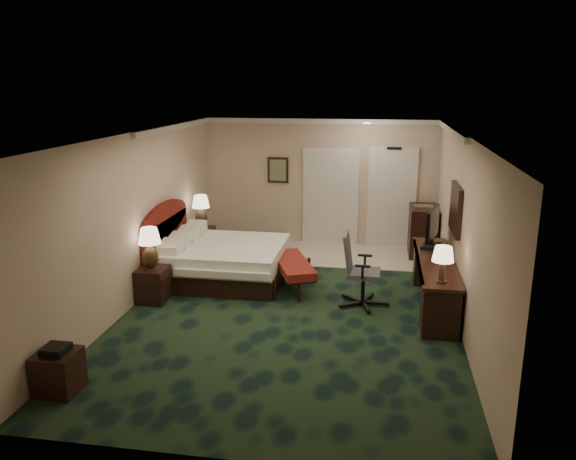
% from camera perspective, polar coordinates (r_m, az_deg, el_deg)
% --- Properties ---
extents(floor, '(5.00, 7.50, 0.00)m').
position_cam_1_polar(floor, '(8.94, 0.41, -7.86)').
color(floor, black).
rests_on(floor, ground).
extents(ceiling, '(5.00, 7.50, 0.00)m').
position_cam_1_polar(ceiling, '(8.29, 0.45, 9.64)').
color(ceiling, silver).
rests_on(ceiling, wall_back).
extents(wall_back, '(5.00, 0.00, 2.70)m').
position_cam_1_polar(wall_back, '(12.15, 3.21, 4.86)').
color(wall_back, tan).
rests_on(wall_back, ground).
extents(wall_front, '(5.00, 0.00, 2.70)m').
position_cam_1_polar(wall_front, '(5.04, -6.35, -9.86)').
color(wall_front, tan).
rests_on(wall_front, ground).
extents(wall_left, '(0.00, 7.50, 2.70)m').
position_cam_1_polar(wall_left, '(9.23, -15.09, 1.16)').
color(wall_left, tan).
rests_on(wall_left, ground).
extents(wall_right, '(0.00, 7.50, 2.70)m').
position_cam_1_polar(wall_right, '(8.50, 17.31, -0.15)').
color(wall_right, tan).
rests_on(wall_right, ground).
extents(crown_molding, '(5.00, 7.50, 0.10)m').
position_cam_1_polar(crown_molding, '(8.29, 0.45, 9.30)').
color(crown_molding, silver).
rests_on(crown_molding, wall_back).
extents(tile_patch, '(3.20, 1.70, 0.01)m').
position_cam_1_polar(tile_patch, '(11.58, 7.08, -2.59)').
color(tile_patch, beige).
rests_on(tile_patch, ground).
extents(headboard, '(0.12, 2.00, 1.40)m').
position_cam_1_polar(headboard, '(10.26, -12.27, -1.07)').
color(headboard, '#4D0C0A').
rests_on(headboard, ground).
extents(entry_door, '(1.02, 0.06, 2.18)m').
position_cam_1_polar(entry_door, '(12.11, 10.49, 3.15)').
color(entry_door, silver).
rests_on(entry_door, ground).
extents(closet_doors, '(1.20, 0.06, 2.10)m').
position_cam_1_polar(closet_doors, '(12.15, 4.34, 3.39)').
color(closet_doors, beige).
rests_on(closet_doors, ground).
extents(wall_art, '(0.45, 0.06, 0.55)m').
position_cam_1_polar(wall_art, '(12.20, -1.02, 6.11)').
color(wall_art, '#4A715B').
rests_on(wall_art, wall_back).
extents(wall_mirror, '(0.05, 0.95, 0.75)m').
position_cam_1_polar(wall_mirror, '(9.03, 16.67, 2.06)').
color(wall_mirror, white).
rests_on(wall_mirror, wall_right).
extents(bed, '(2.05, 1.90, 0.65)m').
position_cam_1_polar(bed, '(10.13, -6.30, -3.22)').
color(bed, white).
rests_on(bed, ground).
extents(nightstand_near, '(0.44, 0.51, 0.56)m').
position_cam_1_polar(nightstand_near, '(9.36, -13.51, -5.40)').
color(nightstand_near, black).
rests_on(nightstand_near, ground).
extents(nightstand_far, '(0.48, 0.55, 0.60)m').
position_cam_1_polar(nightstand_far, '(11.49, -8.84, -1.26)').
color(nightstand_far, black).
rests_on(nightstand_far, ground).
extents(lamp_near, '(0.38, 0.38, 0.68)m').
position_cam_1_polar(lamp_near, '(9.14, -13.84, -1.84)').
color(lamp_near, black).
rests_on(lamp_near, nightstand_near).
extents(lamp_far, '(0.39, 0.39, 0.66)m').
position_cam_1_polar(lamp_far, '(11.37, -8.83, 1.87)').
color(lamp_far, black).
rests_on(lamp_far, nightstand_far).
extents(bed_bench, '(1.00, 1.53, 0.49)m').
position_cam_1_polar(bed_bench, '(9.67, 0.48, -4.51)').
color(bed_bench, maroon).
rests_on(bed_bench, ground).
extents(side_table, '(0.45, 0.45, 0.49)m').
position_cam_1_polar(side_table, '(7.10, -22.30, -13.21)').
color(side_table, black).
rests_on(side_table, ground).
extents(desk, '(0.57, 2.63, 0.76)m').
position_cam_1_polar(desk, '(9.18, 14.61, -5.21)').
color(desk, black).
rests_on(desk, ground).
extents(tv, '(0.29, 0.85, 0.67)m').
position_cam_1_polar(tv, '(9.62, 14.46, 0.18)').
color(tv, black).
rests_on(tv, desk).
extents(desk_lamp, '(0.35, 0.35, 0.53)m').
position_cam_1_polar(desk_lamp, '(8.00, 15.42, -3.39)').
color(desk_lamp, black).
rests_on(desk_lamp, desk).
extents(desk_chair, '(0.70, 0.66, 1.16)m').
position_cam_1_polar(desk_chair, '(8.92, 7.69, -4.07)').
color(desk_chair, '#45454C').
rests_on(desk_chair, ground).
extents(minibar, '(0.53, 0.95, 1.01)m').
position_cam_1_polar(minibar, '(11.76, 13.49, -0.10)').
color(minibar, black).
rests_on(minibar, ground).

